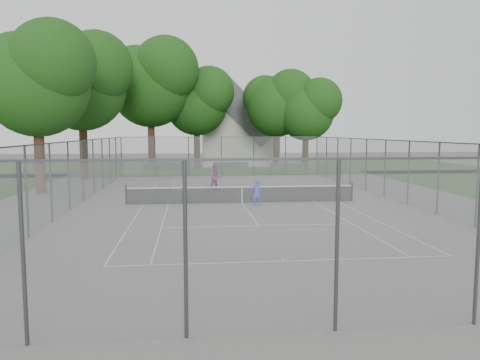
{
  "coord_description": "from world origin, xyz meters",
  "views": [
    {
      "loc": [
        -2.9,
        -25.86,
        4.04
      ],
      "look_at": [
        0.0,
        1.0,
        1.2
      ],
      "focal_mm": 35.0,
      "sensor_mm": 36.0,
      "label": 1
    }
  ],
  "objects": [
    {
      "name": "tennis_net",
      "position": [
        0.0,
        0.0,
        0.51
      ],
      "size": [
        12.87,
        0.1,
        1.1
      ],
      "color": "black",
      "rests_on": "ground"
    },
    {
      "name": "court_markings",
      "position": [
        0.0,
        0.0,
        0.01
      ],
      "size": [
        11.03,
        23.83,
        0.01
      ],
      "color": "silver",
      "rests_on": "ground"
    },
    {
      "name": "girl_player",
      "position": [
        0.67,
        -1.2,
        0.74
      ],
      "size": [
        0.59,
        0.43,
        1.48
      ],
      "primitive_type": "imported",
      "rotation": [
        0.0,
        0.0,
        3.3
      ],
      "color": "blue",
      "rests_on": "ground"
    },
    {
      "name": "tree_side_front",
      "position": [
        -12.44,
        5.42,
        7.49
      ],
      "size": [
        7.58,
        6.93,
        10.9
      ],
      "color": "#351F13",
      "rests_on": "ground"
    },
    {
      "name": "hedge_mid",
      "position": [
        0.99,
        18.55,
        0.52
      ],
      "size": [
        3.33,
        0.95,
        1.05
      ],
      "primitive_type": "cube",
      "color": "#154318",
      "rests_on": "ground"
    },
    {
      "name": "ground",
      "position": [
        0.0,
        0.0,
        0.0
      ],
      "size": [
        120.0,
        120.0,
        0.0
      ],
      "primitive_type": "plane",
      "color": "slate",
      "rests_on": "ground"
    },
    {
      "name": "tree_far_left",
      "position": [
        -6.55,
        21.42,
        9.03
      ],
      "size": [
        9.13,
        8.34,
        13.13
      ],
      "color": "#351F13",
      "rests_on": "ground"
    },
    {
      "name": "grass_far",
      "position": [
        0.0,
        26.0,
        0.0
      ],
      "size": [
        60.0,
        20.0,
        0.0
      ],
      "primitive_type": "cube",
      "color": "#214614",
      "rests_on": "ground"
    },
    {
      "name": "tree_far_midleft",
      "position": [
        -2.03,
        23.35,
        7.3
      ],
      "size": [
        7.39,
        6.75,
        10.62
      ],
      "color": "#351F13",
      "rests_on": "ground"
    },
    {
      "name": "tree_far_right",
      "position": [
        8.72,
        19.93,
        6.33
      ],
      "size": [
        6.41,
        5.85,
        9.22
      ],
      "color": "#351F13",
      "rests_on": "ground"
    },
    {
      "name": "hedge_left",
      "position": [
        -4.99,
        18.32,
        0.55
      ],
      "size": [
        4.42,
        1.33,
        1.11
      ],
      "primitive_type": "cube",
      "color": "#154318",
      "rests_on": "ground"
    },
    {
      "name": "house",
      "position": [
        2.98,
        29.54,
        4.33
      ],
      "size": [
        8.64,
        6.69,
        10.75
      ],
      "color": "beige",
      "rests_on": "ground"
    },
    {
      "name": "tree_side_back",
      "position": [
        -11.63,
        14.51,
        8.3
      ],
      "size": [
        8.4,
        7.67,
        12.08
      ],
      "color": "#351F13",
      "rests_on": "ground"
    },
    {
      "name": "woman_player",
      "position": [
        -1.18,
        5.15,
        0.92
      ],
      "size": [
        1.07,
        0.94,
        1.85
      ],
      "primitive_type": "imported",
      "rotation": [
        0.0,
        0.0,
        0.31
      ],
      "color": "#79285F",
      "rests_on": "ground"
    },
    {
      "name": "perimeter_fence",
      "position": [
        0.0,
        0.0,
        1.81
      ],
      "size": [
        18.08,
        34.08,
        3.52
      ],
      "color": "#38383D",
      "rests_on": "ground"
    },
    {
      "name": "hedge_right",
      "position": [
        6.49,
        18.19,
        0.47
      ],
      "size": [
        3.15,
        1.16,
        0.95
      ],
      "primitive_type": "cube",
      "color": "#154318",
      "rests_on": "ground"
    },
    {
      "name": "tree_far_midright",
      "position": [
        6.09,
        21.62,
        7.02
      ],
      "size": [
        7.1,
        6.49,
        10.21
      ],
      "color": "#351F13",
      "rests_on": "ground"
    }
  ]
}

